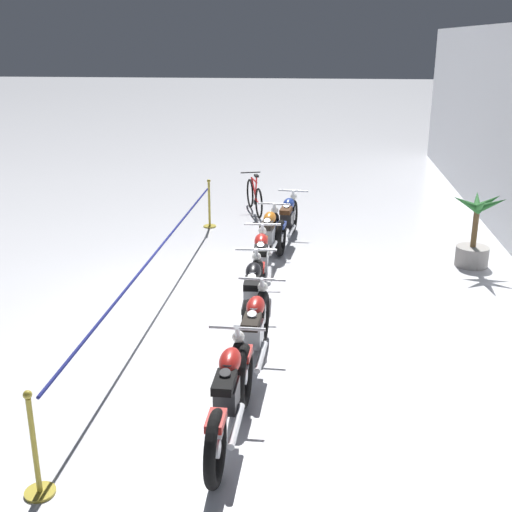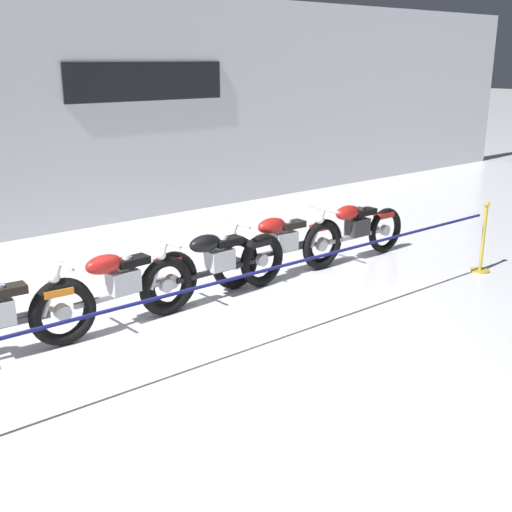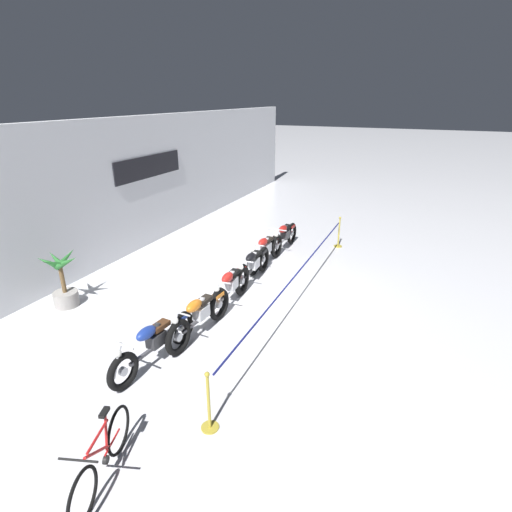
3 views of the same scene
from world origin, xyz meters
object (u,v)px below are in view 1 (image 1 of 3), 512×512
motorcycle_red_5 (228,397)px  bicycle (254,197)px  motorcycle_red_4 (254,337)px  motorcycle_black_3 (253,297)px  motorcycle_orange_1 (268,238)px  stanchion_far_left (178,235)px  motorcycle_blue_0 (287,221)px  motorcycle_red_2 (261,264)px  stanchion_mid_left (36,460)px  potted_palm_left_of_row (475,236)px

motorcycle_red_5 → bicycle: 9.04m
motorcycle_red_4 → motorcycle_black_3: bearing=-172.9°
motorcycle_orange_1 → stanchion_far_left: bearing=-60.6°
motorcycle_blue_0 → motorcycle_red_4: size_ratio=0.98×
motorcycle_blue_0 → motorcycle_orange_1: (1.19, -0.27, 0.01)m
motorcycle_red_2 → bicycle: (-4.97, -0.66, -0.10)m
stanchion_far_left → stanchion_mid_left: size_ratio=8.24×
motorcycle_blue_0 → stanchion_mid_left: size_ratio=2.18×
motorcycle_red_2 → bicycle: bearing=-172.5°
motorcycle_orange_1 → stanchion_mid_left: size_ratio=2.11×
bicycle → potted_palm_left_of_row: 5.46m
motorcycle_red_5 → bicycle: bicycle is taller
potted_palm_left_of_row → stanchion_far_left: (1.02, -5.15, 0.15)m
motorcycle_orange_1 → stanchion_far_left: stanchion_far_left is taller
motorcycle_blue_0 → motorcycle_black_3: motorcycle_black_3 is taller
stanchion_mid_left → motorcycle_red_4: bearing=145.8°
motorcycle_red_2 → stanchion_far_left: bearing=-112.8°
motorcycle_red_5 → stanchion_mid_left: stanchion_mid_left is taller
motorcycle_blue_0 → motorcycle_black_3: 4.04m
motorcycle_red_4 → stanchion_mid_left: bearing=-34.2°
motorcycle_orange_1 → motorcycle_black_3: bearing=0.8°
motorcycle_red_2 → motorcycle_orange_1: bearing=-179.5°
motorcycle_red_2 → stanchion_mid_left: stanchion_mid_left is taller
motorcycle_red_2 → stanchion_mid_left: bearing=-16.3°
motorcycle_red_4 → stanchion_far_left: size_ratio=0.27×
motorcycle_black_3 → potted_palm_left_of_row: (-3.03, 3.64, 0.10)m
motorcycle_blue_0 → motorcycle_red_4: motorcycle_red_4 is taller
motorcycle_red_4 → bicycle: size_ratio=1.43×
motorcycle_orange_1 → motorcycle_black_3: (2.85, 0.04, -0.00)m
bicycle → potted_palm_left_of_row: size_ratio=1.19×
motorcycle_red_4 → motorcycle_red_5: motorcycle_red_4 is taller
motorcycle_red_4 → stanchion_mid_left: size_ratio=2.22×
bicycle → stanchion_far_left: 4.44m
motorcycle_orange_1 → potted_palm_left_of_row: 3.68m
motorcycle_red_5 → stanchion_far_left: bearing=-161.5°
stanchion_far_left → motorcycle_blue_0: bearing=139.1°
motorcycle_orange_1 → potted_palm_left_of_row: (-0.18, 3.67, 0.10)m
motorcycle_blue_0 → motorcycle_black_3: (4.04, -0.24, 0.01)m
motorcycle_orange_1 → motorcycle_red_2: (1.46, 0.01, 0.01)m
motorcycle_red_4 → potted_palm_left_of_row: bearing=140.8°
motorcycle_blue_0 → stanchion_far_left: size_ratio=0.26×
motorcycle_black_3 → motorcycle_red_5: bearing=1.1°
motorcycle_red_4 → motorcycle_red_5: 1.42m
motorcycle_red_4 → bicycle: bicycle is taller
motorcycle_orange_1 → potted_palm_left_of_row: potted_palm_left_of_row is taller
motorcycle_black_3 → potted_palm_left_of_row: bearing=129.8°
bicycle → stanchion_mid_left: stanchion_mid_left is taller
motorcycle_blue_0 → motorcycle_red_5: 6.69m
stanchion_far_left → stanchion_mid_left: (5.71, 0.00, -0.36)m
motorcycle_orange_1 → bicycle: bearing=-169.6°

